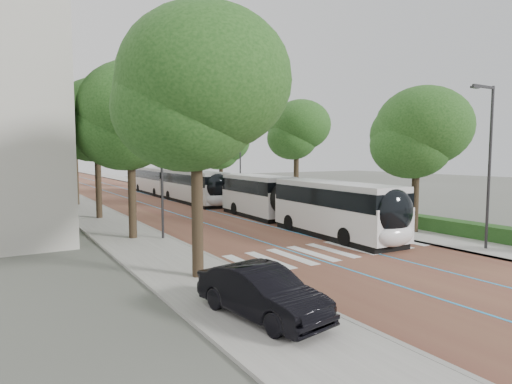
{
  "coord_description": "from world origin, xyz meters",
  "views": [
    {
      "loc": [
        -14.04,
        -14.94,
        4.8
      ],
      "look_at": [
        0.28,
        8.4,
        2.4
      ],
      "focal_mm": 30.0,
      "sensor_mm": 36.0,
      "label": 1
    }
  ],
  "objects": [
    {
      "name": "ground",
      "position": [
        0.0,
        0.0,
        0.0
      ],
      "size": [
        160.0,
        160.0,
        0.0
      ],
      "primitive_type": "plane",
      "color": "#51544C",
      "rests_on": "ground"
    },
    {
      "name": "road",
      "position": [
        0.0,
        40.0,
        0.01
      ],
      "size": [
        11.0,
        140.0,
        0.02
      ],
      "primitive_type": "cube",
      "color": "brown",
      "rests_on": "ground"
    },
    {
      "name": "sidewalk_left",
      "position": [
        -7.5,
        40.0,
        0.06
      ],
      "size": [
        4.0,
        140.0,
        0.12
      ],
      "primitive_type": "cube",
      "color": "gray",
      "rests_on": "ground"
    },
    {
      "name": "sidewalk_right",
      "position": [
        7.5,
        40.0,
        0.06
      ],
      "size": [
        4.0,
        140.0,
        0.12
      ],
      "primitive_type": "cube",
      "color": "gray",
      "rests_on": "ground"
    },
    {
      "name": "kerb_left",
      "position": [
        -5.6,
        40.0,
        0.06
      ],
      "size": [
        0.2,
        140.0,
        0.14
      ],
      "primitive_type": "cube",
      "color": "gray",
      "rests_on": "ground"
    },
    {
      "name": "kerb_right",
      "position": [
        5.6,
        40.0,
        0.06
      ],
      "size": [
        0.2,
        140.0,
        0.14
      ],
      "primitive_type": "cube",
      "color": "gray",
      "rests_on": "ground"
    },
    {
      "name": "zebra_crossing",
      "position": [
        0.2,
        1.0,
        0.03
      ],
      "size": [
        10.55,
        3.6,
        0.01
      ],
      "color": "silver",
      "rests_on": "ground"
    },
    {
      "name": "lane_line_left",
      "position": [
        -1.6,
        40.0,
        0.02
      ],
      "size": [
        0.12,
        126.0,
        0.01
      ],
      "primitive_type": "cube",
      "color": "#2992D0",
      "rests_on": "road"
    },
    {
      "name": "lane_line_right",
      "position": [
        1.6,
        40.0,
        0.02
      ],
      "size": [
        0.12,
        126.0,
        0.01
      ],
      "primitive_type": "cube",
      "color": "#2992D0",
      "rests_on": "road"
    },
    {
      "name": "hedge",
      "position": [
        9.1,
        0.0,
        0.52
      ],
      "size": [
        1.2,
        14.0,
        0.8
      ],
      "primitive_type": "cube",
      "color": "#1D4216",
      "rests_on": "sidewalk_right"
    },
    {
      "name": "streetlight_near",
      "position": [
        6.62,
        -3.0,
        4.82
      ],
      "size": [
        1.82,
        0.2,
        8.0
      ],
      "color": "#2C2B2E",
      "rests_on": "sidewalk_right"
    },
    {
      "name": "streetlight_far",
      "position": [
        6.62,
        22.0,
        4.82
      ],
      "size": [
        1.82,
        0.2,
        8.0
      ],
      "color": "#2C2B2E",
      "rests_on": "sidewalk_right"
    },
    {
      "name": "lamp_post_left",
      "position": [
        -6.1,
        8.0,
        4.12
      ],
      "size": [
        0.14,
        0.14,
        8.0
      ],
      "primitive_type": "cylinder",
      "color": "#2C2B2E",
      "rests_on": "sidewalk_left"
    },
    {
      "name": "trees_left",
      "position": [
        -7.5,
        21.95,
        6.9
      ],
      "size": [
        6.46,
        61.06,
        9.78
      ],
      "color": "black",
      "rests_on": "ground"
    },
    {
      "name": "trees_right",
      "position": [
        7.7,
        21.06,
        6.1
      ],
      "size": [
        5.77,
        47.36,
        8.79
      ],
      "color": "black",
      "rests_on": "ground"
    },
    {
      "name": "lead_bus",
      "position": [
        3.0,
        7.49,
        1.63
      ],
      "size": [
        3.52,
        18.51,
        3.2
      ],
      "rotation": [
        0.0,
        0.0,
        -0.06
      ],
      "color": "black",
      "rests_on": "ground"
    },
    {
      "name": "bus_queued_0",
      "position": [
        2.75,
        24.11,
        1.62
      ],
      "size": [
        2.71,
        12.43,
        3.2
      ],
      "rotation": [
        0.0,
        0.0,
        -0.01
      ],
      "color": "silver",
      "rests_on": "ground"
    },
    {
      "name": "bus_queued_1",
      "position": [
        2.83,
        35.75,
        1.62
      ],
      "size": [
        2.94,
        12.48,
        3.2
      ],
      "rotation": [
        0.0,
        0.0,
        -0.03
      ],
      "color": "silver",
      "rests_on": "ground"
    },
    {
      "name": "parked_car",
      "position": [
        -7.63,
        -4.81,
        0.85
      ],
      "size": [
        2.25,
        4.65,
        1.47
      ],
      "primitive_type": "imported",
      "rotation": [
        0.0,
        0.0,
        0.16
      ],
      "color": "black",
      "rests_on": "sidewalk_left"
    }
  ]
}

